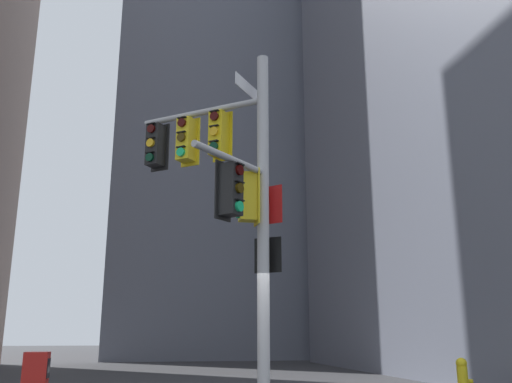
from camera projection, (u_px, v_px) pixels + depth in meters
building_mid_block at (225, 7)px, 40.76m from camera, size 13.58×13.58×49.44m
signal_pole_assembly at (227, 182)px, 11.60m from camera, size 2.90×3.62×7.22m
fire_hydrant at (463, 378)px, 11.60m from camera, size 0.33×0.23×0.85m
newspaper_box at (35, 379)px, 10.44m from camera, size 0.45×0.36×1.01m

